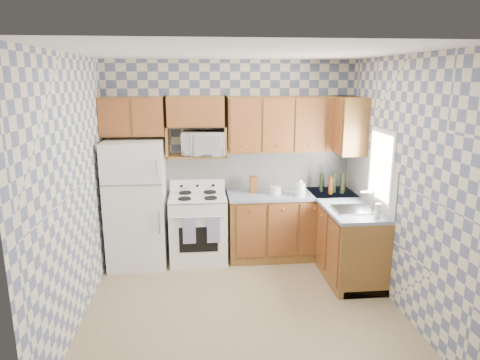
# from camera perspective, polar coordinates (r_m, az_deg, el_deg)

# --- Properties ---
(floor) EXTENTS (3.40, 3.40, 0.00)m
(floor) POSITION_cam_1_polar(r_m,az_deg,el_deg) (4.96, 0.29, -16.31)
(floor) COLOR #7C6B4C
(floor) RESTS_ON ground
(back_wall) EXTENTS (3.40, 0.02, 2.70)m
(back_wall) POSITION_cam_1_polar(r_m,az_deg,el_deg) (6.00, -1.28, 2.81)
(back_wall) COLOR slate
(back_wall) RESTS_ON ground
(right_wall) EXTENTS (0.02, 3.20, 2.70)m
(right_wall) POSITION_cam_1_polar(r_m,az_deg,el_deg) (4.91, 20.45, -0.46)
(right_wall) COLOR slate
(right_wall) RESTS_ON ground
(backsplash_back) EXTENTS (2.60, 0.02, 0.56)m
(backsplash_back) POSITION_cam_1_polar(r_m,az_deg,el_deg) (6.06, 2.51, 1.47)
(backsplash_back) COLOR white
(backsplash_back) RESTS_ON back_wall
(backsplash_right) EXTENTS (0.02, 1.60, 0.56)m
(backsplash_right) POSITION_cam_1_polar(r_m,az_deg,el_deg) (5.65, 16.74, 0.01)
(backsplash_right) COLOR white
(backsplash_right) RESTS_ON right_wall
(refrigerator) EXTENTS (0.75, 0.70, 1.68)m
(refrigerator) POSITION_cam_1_polar(r_m,az_deg,el_deg) (5.82, -13.62, -3.08)
(refrigerator) COLOR white
(refrigerator) RESTS_ON floor
(stove_body) EXTENTS (0.76, 0.65, 0.90)m
(stove_body) POSITION_cam_1_polar(r_m,az_deg,el_deg) (5.90, -5.57, -6.49)
(stove_body) COLOR white
(stove_body) RESTS_ON floor
(cooktop) EXTENTS (0.76, 0.65, 0.02)m
(cooktop) POSITION_cam_1_polar(r_m,az_deg,el_deg) (5.77, -5.67, -2.24)
(cooktop) COLOR silver
(cooktop) RESTS_ON stove_body
(backguard) EXTENTS (0.76, 0.08, 0.17)m
(backguard) POSITION_cam_1_polar(r_m,az_deg,el_deg) (6.01, -5.70, -0.65)
(backguard) COLOR white
(backguard) RESTS_ON cooktop
(dish_towel_left) EXTENTS (0.17, 0.02, 0.35)m
(dish_towel_left) POSITION_cam_1_polar(r_m,az_deg,el_deg) (5.55, -6.79, -6.71)
(dish_towel_left) COLOR navy
(dish_towel_left) RESTS_ON stove_body
(dish_towel_right) EXTENTS (0.17, 0.02, 0.35)m
(dish_towel_right) POSITION_cam_1_polar(r_m,az_deg,el_deg) (5.55, -3.57, -6.63)
(dish_towel_right) COLOR navy
(dish_towel_right) RESTS_ON stove_body
(base_cabinets_back) EXTENTS (1.75, 0.60, 0.88)m
(base_cabinets_back) POSITION_cam_1_polar(r_m,az_deg,el_deg) (6.07, 6.83, -6.07)
(base_cabinets_back) COLOR brown
(base_cabinets_back) RESTS_ON floor
(base_cabinets_right) EXTENTS (0.60, 1.60, 0.88)m
(base_cabinets_right) POSITION_cam_1_polar(r_m,az_deg,el_deg) (5.77, 13.53, -7.42)
(base_cabinets_right) COLOR brown
(base_cabinets_right) RESTS_ON floor
(countertop_back) EXTENTS (1.77, 0.63, 0.04)m
(countertop_back) POSITION_cam_1_polar(r_m,az_deg,el_deg) (5.92, 6.96, -1.89)
(countertop_back) COLOR slate
(countertop_back) RESTS_ON base_cabinets_back
(countertop_right) EXTENTS (0.63, 1.60, 0.04)m
(countertop_right) POSITION_cam_1_polar(r_m,az_deg,el_deg) (5.62, 13.74, -3.03)
(countertop_right) COLOR slate
(countertop_right) RESTS_ON base_cabinets_right
(upper_cabinets_back) EXTENTS (1.75, 0.33, 0.74)m
(upper_cabinets_back) POSITION_cam_1_polar(r_m,az_deg,el_deg) (5.88, 6.93, 7.43)
(upper_cabinets_back) COLOR brown
(upper_cabinets_back) RESTS_ON back_wall
(upper_cabinets_fridge) EXTENTS (0.82, 0.33, 0.50)m
(upper_cabinets_fridge) POSITION_cam_1_polar(r_m,az_deg,el_deg) (5.79, -14.14, 8.23)
(upper_cabinets_fridge) COLOR brown
(upper_cabinets_fridge) RESTS_ON back_wall
(upper_cabinets_right) EXTENTS (0.33, 0.70, 0.74)m
(upper_cabinets_right) POSITION_cam_1_polar(r_m,az_deg,el_deg) (5.90, 14.12, 7.15)
(upper_cabinets_right) COLOR brown
(upper_cabinets_right) RESTS_ON right_wall
(microwave_shelf) EXTENTS (0.80, 0.33, 0.03)m
(microwave_shelf) POSITION_cam_1_polar(r_m,az_deg,el_deg) (5.80, -5.80, 3.24)
(microwave_shelf) COLOR brown
(microwave_shelf) RESTS_ON back_wall
(microwave) EXTENTS (0.60, 0.44, 0.31)m
(microwave) POSITION_cam_1_polar(r_m,az_deg,el_deg) (5.76, -4.84, 4.92)
(microwave) COLOR white
(microwave) RESTS_ON microwave_shelf
(sink) EXTENTS (0.48, 0.40, 0.03)m
(sink) POSITION_cam_1_polar(r_m,az_deg,el_deg) (5.30, 15.04, -3.84)
(sink) COLOR #B7B7BC
(sink) RESTS_ON countertop_right
(window) EXTENTS (0.02, 0.66, 0.86)m
(window) POSITION_cam_1_polar(r_m,az_deg,el_deg) (5.28, 18.29, 1.76)
(window) COLOR silver
(window) RESTS_ON right_wall
(bottle_0) EXTENTS (0.06, 0.06, 0.28)m
(bottle_0) POSITION_cam_1_polar(r_m,az_deg,el_deg) (6.01, 12.40, -0.33)
(bottle_0) COLOR black
(bottle_0) RESTS_ON countertop_back
(bottle_1) EXTENTS (0.06, 0.06, 0.26)m
(bottle_1) POSITION_cam_1_polar(r_m,az_deg,el_deg) (5.99, 13.49, -0.53)
(bottle_1) COLOR black
(bottle_1) RESTS_ON countertop_back
(bottle_2) EXTENTS (0.06, 0.06, 0.24)m
(bottle_2) POSITION_cam_1_polar(r_m,az_deg,el_deg) (6.10, 13.62, -0.37)
(bottle_2) COLOR #5F290D
(bottle_2) RESTS_ON countertop_back
(bottle_3) EXTENTS (0.06, 0.06, 0.22)m
(bottle_3) POSITION_cam_1_polar(r_m,az_deg,el_deg) (5.92, 11.98, -0.79)
(bottle_3) COLOR #5F290D
(bottle_3) RESTS_ON countertop_back
(bottle_4) EXTENTS (0.06, 0.06, 0.25)m
(bottle_4) POSITION_cam_1_polar(r_m,az_deg,el_deg) (6.02, 10.87, -0.35)
(bottle_4) COLOR black
(bottle_4) RESTS_ON countertop_back
(knife_block) EXTENTS (0.10, 0.10, 0.23)m
(knife_block) POSITION_cam_1_polar(r_m,az_deg,el_deg) (5.87, 1.85, -0.60)
(knife_block) COLOR #6A320F
(knife_block) RESTS_ON countertop_back
(electric_kettle) EXTENTS (0.14, 0.14, 0.17)m
(electric_kettle) POSITION_cam_1_polar(r_m,az_deg,el_deg) (5.75, 8.04, -1.30)
(electric_kettle) COLOR white
(electric_kettle) RESTS_ON countertop_back
(food_containers) EXTENTS (0.17, 0.17, 0.11)m
(food_containers) POSITION_cam_1_polar(r_m,az_deg,el_deg) (5.80, 4.75, -1.39)
(food_containers) COLOR beige
(food_containers) RESTS_ON countertop_back
(soap_bottle) EXTENTS (0.06, 0.06, 0.17)m
(soap_bottle) POSITION_cam_1_polar(r_m,az_deg,el_deg) (5.05, 17.88, -3.94)
(soap_bottle) COLOR beige
(soap_bottle) RESTS_ON countertop_right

